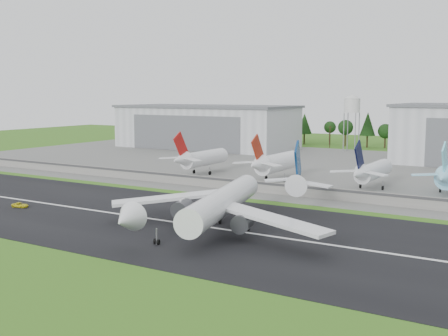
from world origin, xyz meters
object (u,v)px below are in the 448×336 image
Objects in this scene: main_airliner at (221,208)px; parked_jet_red_a at (200,158)px; parked_jet_navy at (371,171)px; ground_vehicle at (20,205)px; parked_jet_red_b at (274,163)px.

parked_jet_red_a is at bearing -68.02° from main_airliner.
parked_jet_red_a is (-50.23, 66.98, 1.24)m from main_airliner.
ground_vehicle is at bearing -133.68° from parked_jet_navy.
main_airliner is 70.01m from parked_jet_red_b.
main_airliner is 13.01× the size of ground_vehicle.
main_airliner is at bearing -73.22° from parked_jet_red_b.
parked_jet_navy is at bearing -0.03° from parked_jet_red_a.
ground_vehicle is at bearing -8.16° from main_airliner.
ground_vehicle is 102.07m from parked_jet_navy.
parked_jet_red_b is (-20.21, 67.01, 1.52)m from main_airliner.
parked_jet_red_a is at bearing -15.42° from ground_vehicle.
ground_vehicle is 74.31m from parked_jet_red_a.
ground_vehicle is (-57.48, -6.78, -4.17)m from main_airliner.
main_airliner is 1.87× the size of parked_jet_red_b.
parked_jet_red_b is 33.13m from parked_jet_navy.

